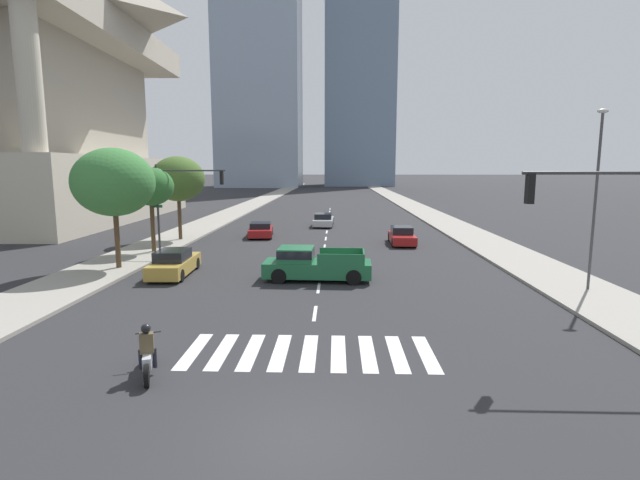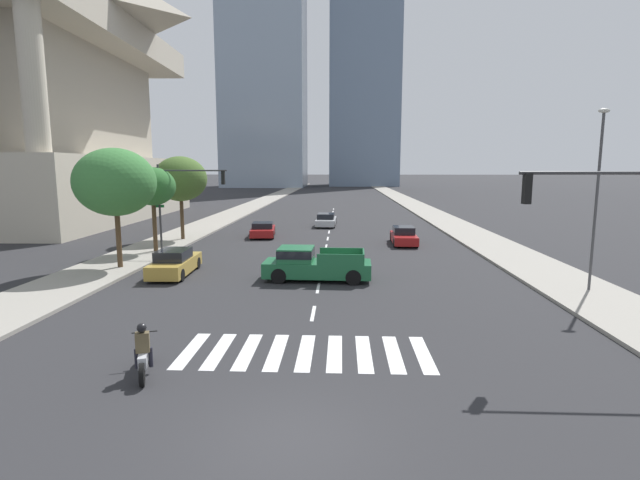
# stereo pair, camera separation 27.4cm
# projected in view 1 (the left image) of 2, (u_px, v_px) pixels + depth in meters

# --- Properties ---
(ground_plane) EXTENTS (800.00, 800.00, 0.00)m
(ground_plane) POSITION_uv_depth(u_px,v_px,m) (296.00, 441.00, 9.98)
(ground_plane) COLOR #28282B
(sidewalk_east) EXTENTS (4.00, 260.00, 0.15)m
(sidewalk_east) POSITION_uv_depth(u_px,v_px,m) (473.00, 236.00, 39.21)
(sidewalk_east) COLOR gray
(sidewalk_east) RESTS_ON ground
(sidewalk_west) EXTENTS (4.00, 260.00, 0.15)m
(sidewalk_west) POSITION_uv_depth(u_px,v_px,m) (182.00, 235.00, 40.01)
(sidewalk_west) COLOR gray
(sidewalk_west) RESTS_ON ground
(crosswalk_near) EXTENTS (7.65, 2.99, 0.01)m
(crosswalk_near) POSITION_uv_depth(u_px,v_px,m) (309.00, 352.00, 14.75)
(crosswalk_near) COLOR silver
(crosswalk_near) RESTS_ON ground
(lane_divider_center) EXTENTS (0.14, 50.00, 0.01)m
(lane_divider_center) POSITION_uv_depth(u_px,v_px,m) (327.00, 232.00, 42.42)
(lane_divider_center) COLOR silver
(lane_divider_center) RESTS_ON ground
(motorcycle_lead) EXTENTS (0.96, 2.03, 1.49)m
(motorcycle_lead) POSITION_uv_depth(u_px,v_px,m) (148.00, 355.00, 13.04)
(motorcycle_lead) COLOR black
(motorcycle_lead) RESTS_ON ground
(pickup_truck) EXTENTS (5.45, 2.16, 1.67)m
(pickup_truck) POSITION_uv_depth(u_px,v_px,m) (312.00, 264.00, 24.14)
(pickup_truck) COLOR #1E6038
(pickup_truck) RESTS_ON ground
(sedan_red_0) EXTENTS (2.30, 4.42, 1.21)m
(sedan_red_0) POSITION_uv_depth(u_px,v_px,m) (261.00, 230.00, 39.38)
(sedan_red_0) COLOR maroon
(sedan_red_0) RESTS_ON ground
(sedan_gold_1) EXTENTS (1.88, 4.63, 1.39)m
(sedan_gold_1) POSITION_uv_depth(u_px,v_px,m) (174.00, 263.00, 25.26)
(sedan_gold_1) COLOR #B28E38
(sedan_gold_1) RESTS_ON ground
(sedan_red_2) EXTENTS (1.81, 4.29, 1.30)m
(sedan_red_2) POSITION_uv_depth(u_px,v_px,m) (402.00, 236.00, 35.64)
(sedan_red_2) COLOR maroon
(sedan_red_2) RESTS_ON ground
(sedan_silver_3) EXTENTS (1.99, 4.80, 1.25)m
(sedan_silver_3) POSITION_uv_depth(u_px,v_px,m) (323.00, 220.00, 46.70)
(sedan_silver_3) COLOR #B7BABF
(sedan_silver_3) RESTS_ON ground
(traffic_signal_near) EXTENTS (5.25, 0.28, 5.74)m
(traffic_signal_near) POSITION_uv_depth(u_px,v_px,m) (625.00, 220.00, 14.02)
(traffic_signal_near) COLOR #333335
(traffic_signal_near) RESTS_ON sidewalk_east
(traffic_signal_far) EXTENTS (4.83, 0.28, 5.72)m
(traffic_signal_far) POSITION_uv_depth(u_px,v_px,m) (183.00, 192.00, 31.10)
(traffic_signal_far) COLOR #333335
(traffic_signal_far) RESTS_ON sidewalk_west
(street_lamp_east) EXTENTS (0.50, 0.24, 8.03)m
(street_lamp_east) POSITION_uv_depth(u_px,v_px,m) (596.00, 188.00, 21.21)
(street_lamp_east) COLOR #3F3F42
(street_lamp_east) RESTS_ON sidewalk_east
(street_tree_nearest) EXTENTS (4.35, 4.35, 6.57)m
(street_tree_nearest) POSITION_uv_depth(u_px,v_px,m) (114.00, 182.00, 25.92)
(street_tree_nearest) COLOR #4C3823
(street_tree_nearest) RESTS_ON sidewalk_west
(street_tree_second) EXTENTS (2.94, 2.94, 5.54)m
(street_tree_second) POSITION_uv_depth(u_px,v_px,m) (151.00, 187.00, 31.12)
(street_tree_second) COLOR #4C3823
(street_tree_second) RESTS_ON sidewalk_west
(street_tree_third) EXTENTS (4.03, 4.03, 6.37)m
(street_tree_third) POSITION_uv_depth(u_px,v_px,m) (178.00, 179.00, 36.48)
(street_tree_third) COLOR #4C3823
(street_tree_third) RESTS_ON sidewalk_west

